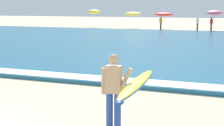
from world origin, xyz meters
TOP-DOWN VIEW (x-y plane):
  - sea at (0.00, 19.13)m, footprint 120.00×28.00m
  - surf_foam at (0.00, 5.73)m, footprint 120.00×0.95m
  - surfer_with_board at (3.34, 1.17)m, footprint 1.00×2.58m
  - beach_umbrella_0 at (-13.37, 36.97)m, footprint 1.71×1.72m
  - beach_umbrella_1 at (-7.86, 36.86)m, footprint 2.09×2.10m
  - beach_umbrella_2 at (-3.76, 36.40)m, footprint 2.26×2.26m
  - beach_umbrella_3 at (2.31, 34.63)m, footprint 1.84×1.84m
  - beachgoer_near_row_left at (2.05, 34.24)m, footprint 0.32×0.20m
  - beachgoer_near_row_mid at (0.48, 34.83)m, footprint 0.32×0.20m
  - beachgoer_near_row_right at (-3.80, 34.94)m, footprint 0.32×0.20m

SIDE VIEW (x-z plane):
  - sea at x=0.00m, z-range 0.00..0.14m
  - surf_foam at x=0.00m, z-range 0.14..0.15m
  - beachgoer_near_row_left at x=2.05m, z-range 0.05..1.63m
  - beachgoer_near_row_mid at x=0.48m, z-range 0.05..1.63m
  - beachgoer_near_row_right at x=-3.80m, z-range 0.05..1.63m
  - surfer_with_board at x=3.34m, z-range 0.17..1.90m
  - beach_umbrella_2 at x=-3.76m, z-range 0.78..2.81m
  - beach_umbrella_1 at x=-7.86m, z-range 0.77..2.87m
  - beach_umbrella_3 at x=2.31m, z-range 0.86..3.19m
  - beach_umbrella_0 at x=-13.37m, z-range 0.89..3.21m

